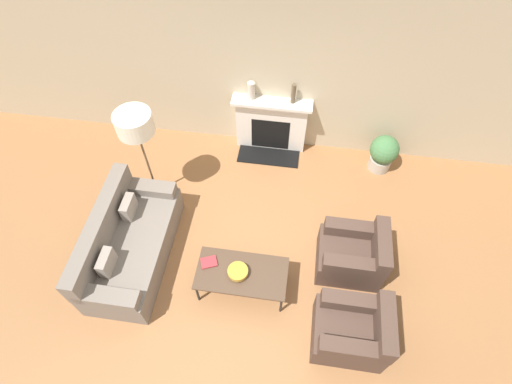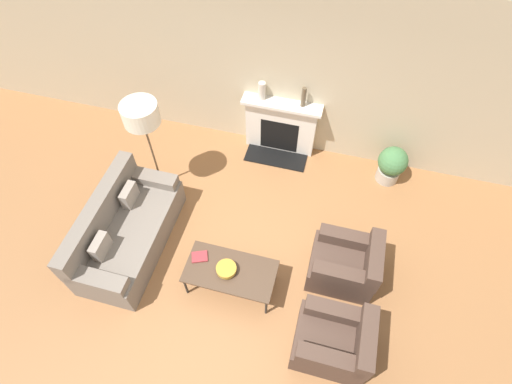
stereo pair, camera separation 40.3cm
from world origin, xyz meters
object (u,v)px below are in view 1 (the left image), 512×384
Objects in this scene: armchair_far at (353,255)px; potted_plant at (383,152)px; mantel_vase_left at (251,91)px; floor_lamp at (136,128)px; couch at (129,244)px; coffee_table at (242,274)px; armchair_near at (353,331)px; fireplace at (271,125)px; mantel_vase_center_left at (293,94)px; book at (209,262)px; bowl at (238,272)px.

armchair_far reaches higher than potted_plant.
floor_lamp is at bearing -136.38° from mantel_vase_left.
couch reaches higher than coffee_table.
coffee_table is at bearing -40.68° from floor_lamp.
mantel_vase_left is (-1.72, 2.15, 0.84)m from armchair_far.
armchair_near is 3.71m from mantel_vase_left.
potted_plant is at bearing 16.33° from floor_lamp.
mantel_vase_center_left is (0.32, 0.02, 0.68)m from fireplace.
mantel_vase_center_left reaches higher than fireplace.
potted_plant is (0.47, 1.90, 0.05)m from armchair_far.
mantel_vase_center_left is at bearing 50.42° from book.
armchair_far is 2.88× the size of mantel_vase_left.
mantel_vase_center_left is (-1.07, 2.15, 0.86)m from armchair_far.
bowl reaches higher than book.
mantel_vase_left is at bearing 43.62° from floor_lamp.
potted_plant reaches higher than bowl.
bowl is 2.31m from floor_lamp.
coffee_table is 3.10m from potted_plant.
couch is 3.15m from armchair_near.
floor_lamp reaches higher than armchair_near.
mantel_vase_center_left is at bearing -161.45° from armchair_near.
book is at bearing 166.47° from bowl.
couch reaches higher than potted_plant.
fireplace is 0.68× the size of couch.
book is at bearing -93.68° from mantel_vase_left.
couch is 7.58× the size of book.
bowl is at bearing -160.19° from coffee_table.
mantel_vase_center_left is at bearing 170.87° from potted_plant.
fireplace is 1.47× the size of armchair_near.
coffee_table is 2.37m from floor_lamp.
couch is at bearing -103.69° from armchair_near.
armchair_near is at bearing -31.73° from floor_lamp.
fireplace is 1.92× the size of potted_plant.
bowl is 2.79m from mantel_vase_left.
book is 2.70m from mantel_vase_left.
coffee_table is 1.77× the size of potted_plant.
bowl reaches higher than coffee_table.
armchair_near is at bearing -0.00° from armchair_far.
floor_lamp is at bearing -142.96° from fireplace.
floor_lamp is at bearing -163.67° from potted_plant.
armchair_near reaches higher than potted_plant.
couch is 7.18× the size of bowl.
armchair_far is (1.38, -2.13, -0.18)m from fireplace.
armchair_near is 1.00× the size of armchair_far.
armchair_far is at bearing 20.23° from bowl.
fireplace is 2.55m from armchair_far.
mantel_vase_left is 0.45× the size of potted_plant.
coffee_table is 2.81m from mantel_vase_center_left.
armchair_far is 2.55m from mantel_vase_center_left.
armchair_far is 1.94m from book.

